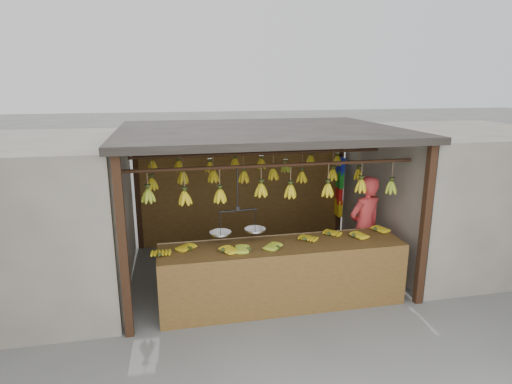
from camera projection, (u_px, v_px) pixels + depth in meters
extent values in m
plane|color=#5B5B57|center=(260.00, 271.00, 7.20)|extent=(80.00, 80.00, 0.00)
cube|color=black|center=(123.00, 250.00, 5.09)|extent=(0.10, 0.10, 2.30)
cube|color=black|center=(425.00, 227.00, 5.89)|extent=(0.10, 0.10, 2.30)
cube|color=black|center=(137.00, 190.00, 7.93)|extent=(0.10, 0.10, 2.30)
cube|color=black|center=(339.00, 180.00, 8.73)|extent=(0.10, 0.10, 2.30)
cube|color=black|center=(260.00, 131.00, 6.61)|extent=(4.30, 3.30, 0.10)
cylinder|color=black|center=(276.00, 165.00, 5.75)|extent=(4.00, 0.05, 0.05)
cylinder|color=black|center=(260.00, 154.00, 6.70)|extent=(4.00, 0.05, 0.05)
cylinder|color=black|center=(248.00, 145.00, 7.64)|extent=(4.00, 0.05, 0.05)
cube|color=brown|center=(243.00, 197.00, 8.39)|extent=(4.00, 0.06, 1.80)
cube|color=slate|center=(17.00, 220.00, 6.19)|extent=(3.00, 3.00, 2.30)
cube|color=slate|center=(456.00, 194.00, 7.63)|extent=(3.00, 3.00, 2.30)
cube|color=brown|center=(282.00, 247.00, 5.96)|extent=(3.42, 0.76, 0.08)
cube|color=brown|center=(289.00, 286.00, 5.70)|extent=(3.42, 0.04, 0.90)
cube|color=black|center=(167.00, 299.00, 5.43)|extent=(0.07, 0.07, 0.82)
cube|color=black|center=(397.00, 276.00, 6.08)|extent=(0.07, 0.07, 0.82)
cube|color=black|center=(166.00, 277.00, 6.06)|extent=(0.07, 0.07, 0.82)
cube|color=black|center=(375.00, 258.00, 6.70)|extent=(0.07, 0.07, 0.82)
ellipsoid|color=gold|center=(161.00, 255.00, 5.49)|extent=(0.19, 0.25, 0.06)
ellipsoid|color=gold|center=(191.00, 249.00, 5.70)|extent=(0.29, 0.30, 0.06)
ellipsoid|color=gold|center=(224.00, 251.00, 5.61)|extent=(0.30, 0.27, 0.06)
ellipsoid|color=#92A523|center=(249.00, 249.00, 5.68)|extent=(0.27, 0.23, 0.06)
ellipsoid|color=#92A523|center=(279.00, 248.00, 5.74)|extent=(0.30, 0.29, 0.06)
ellipsoid|color=gold|center=(306.00, 240.00, 6.02)|extent=(0.29, 0.30, 0.06)
ellipsoid|color=gold|center=(330.00, 234.00, 6.24)|extent=(0.30, 0.30, 0.06)
ellipsoid|color=gold|center=(355.00, 236.00, 6.16)|extent=(0.28, 0.24, 0.06)
ellipsoid|color=gold|center=(376.00, 230.00, 6.42)|extent=(0.28, 0.25, 0.06)
ellipsoid|color=#92A523|center=(148.00, 196.00, 5.52)|extent=(0.16, 0.16, 0.28)
ellipsoid|color=gold|center=(185.00, 198.00, 5.63)|extent=(0.16, 0.16, 0.28)
ellipsoid|color=gold|center=(220.00, 196.00, 5.69)|extent=(0.16, 0.16, 0.28)
ellipsoid|color=gold|center=(261.00, 190.00, 5.82)|extent=(0.16, 0.16, 0.28)
ellipsoid|color=gold|center=(290.00, 191.00, 5.90)|extent=(0.16, 0.16, 0.28)
ellipsoid|color=gold|center=(328.00, 190.00, 5.95)|extent=(0.16, 0.16, 0.28)
ellipsoid|color=gold|center=(361.00, 186.00, 6.07)|extent=(0.16, 0.16, 0.28)
ellipsoid|color=#92A523|center=(391.00, 188.00, 6.19)|extent=(0.16, 0.16, 0.28)
ellipsoid|color=gold|center=(152.00, 184.00, 6.48)|extent=(0.16, 0.16, 0.28)
ellipsoid|color=gold|center=(183.00, 178.00, 6.59)|extent=(0.16, 0.16, 0.28)
ellipsoid|color=gold|center=(213.00, 176.00, 6.59)|extent=(0.16, 0.16, 0.28)
ellipsoid|color=gold|center=(244.00, 177.00, 6.73)|extent=(0.16, 0.16, 0.28)
ellipsoid|color=gold|center=(273.00, 174.00, 6.81)|extent=(0.16, 0.16, 0.28)
ellipsoid|color=gold|center=(302.00, 177.00, 6.96)|extent=(0.16, 0.16, 0.28)
ellipsoid|color=gold|center=(333.00, 175.00, 7.01)|extent=(0.16, 0.16, 0.28)
ellipsoid|color=gold|center=(359.00, 174.00, 7.17)|extent=(0.16, 0.16, 0.28)
ellipsoid|color=gold|center=(152.00, 166.00, 7.40)|extent=(0.16, 0.16, 0.28)
ellipsoid|color=gold|center=(179.00, 166.00, 7.52)|extent=(0.16, 0.16, 0.28)
ellipsoid|color=gold|center=(210.00, 167.00, 7.59)|extent=(0.16, 0.16, 0.28)
ellipsoid|color=gold|center=(235.00, 164.00, 7.69)|extent=(0.16, 0.16, 0.28)
ellipsoid|color=gold|center=(261.00, 164.00, 7.79)|extent=(0.16, 0.16, 0.28)
ellipsoid|color=#92A523|center=(285.00, 167.00, 7.86)|extent=(0.16, 0.16, 0.28)
ellipsoid|color=gold|center=(311.00, 161.00, 7.97)|extent=(0.16, 0.16, 0.28)
ellipsoid|color=gold|center=(337.00, 161.00, 8.12)|extent=(0.16, 0.16, 0.28)
cylinder|color=black|center=(238.00, 189.00, 5.72)|extent=(0.02, 0.02, 0.60)
cylinder|color=black|center=(238.00, 211.00, 5.80)|extent=(0.53, 0.06, 0.02)
cylinder|color=silver|center=(221.00, 233.00, 5.81)|extent=(0.29, 0.29, 0.02)
cylinder|color=silver|center=(255.00, 230.00, 5.94)|extent=(0.29, 0.29, 0.02)
imported|color=#BF3333|center=(364.00, 227.00, 6.82)|extent=(0.71, 0.58, 1.67)
cube|color=#1426BF|center=(340.00, 166.00, 8.50)|extent=(0.08, 0.26, 0.34)
cube|color=#199926|center=(340.00, 179.00, 8.57)|extent=(0.08, 0.26, 0.34)
cube|color=red|center=(339.00, 196.00, 8.65)|extent=(0.08, 0.26, 0.34)
cube|color=yellow|center=(338.00, 207.00, 8.71)|extent=(0.08, 0.26, 0.34)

